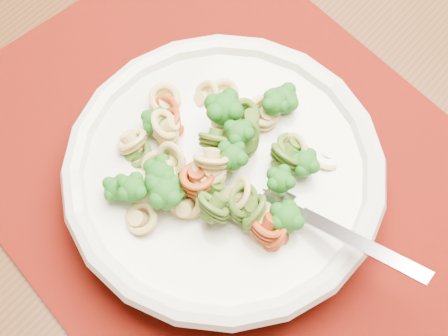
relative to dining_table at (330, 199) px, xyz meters
The scene contains 5 objects.
dining_table is the anchor object (origin of this frame).
placemat 0.16m from the dining_table, 136.87° to the right, with size 0.50×0.39×0.00m, color #5F1304.
pasta_bowl 0.19m from the dining_table, 128.10° to the right, with size 0.27×0.27×0.05m.
pasta_broccoli_heap 0.20m from the dining_table, 128.10° to the right, with size 0.23×0.23×0.06m, color #DEB96D, non-canonical shape.
fork 0.19m from the dining_table, 102.54° to the right, with size 0.19×0.02×0.01m, color silver, non-canonical shape.
Camera 1 is at (0.28, -0.80, 1.27)m, focal length 50.00 mm.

